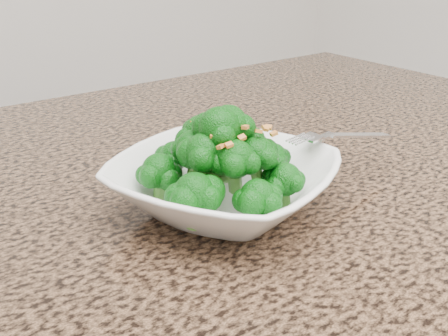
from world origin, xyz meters
TOP-DOWN VIEW (x-y plane):
  - granite_counter at (0.00, 0.30)m, footprint 1.64×1.04m
  - bowl at (0.06, 0.25)m, footprint 0.32×0.32m
  - broccoli_pile at (0.06, 0.25)m, footprint 0.21×0.21m
  - garlic_topping at (0.06, 0.25)m, footprint 0.13×0.13m
  - fork at (0.20, 0.23)m, footprint 0.19×0.03m

SIDE VIEW (x-z plane):
  - granite_counter at x=0.00m, z-range 0.87..0.90m
  - bowl at x=0.06m, z-range 0.90..0.96m
  - fork at x=0.20m, z-range 0.96..0.97m
  - broccoli_pile at x=0.06m, z-range 0.96..1.04m
  - garlic_topping at x=0.06m, z-range 1.04..1.04m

